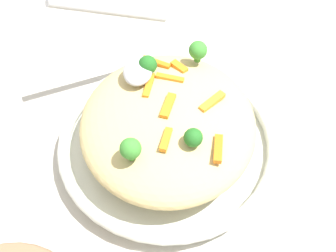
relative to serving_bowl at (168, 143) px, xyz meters
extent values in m
plane|color=beige|center=(0.00, 0.00, -0.02)|extent=(2.40, 2.40, 0.00)
cylinder|color=silver|center=(0.00, 0.00, -0.01)|extent=(0.29, 0.29, 0.02)
torus|color=silver|center=(0.00, 0.00, 0.01)|extent=(0.31, 0.31, 0.02)
torus|color=black|center=(0.00, 0.00, 0.01)|extent=(0.30, 0.30, 0.00)
ellipsoid|color=#D1BA7A|center=(0.00, 0.00, 0.05)|extent=(0.26, 0.24, 0.07)
cube|color=orange|center=(-0.06, -0.06, 0.08)|extent=(0.04, 0.01, 0.01)
cube|color=orange|center=(0.08, -0.01, 0.08)|extent=(0.03, 0.03, 0.01)
cube|color=orange|center=(0.05, 0.00, 0.08)|extent=(0.02, 0.04, 0.01)
cube|color=orange|center=(0.04, 0.03, 0.08)|extent=(0.04, 0.01, 0.01)
cube|color=orange|center=(-0.05, 0.00, 0.08)|extent=(0.03, 0.01, 0.01)
cube|color=orange|center=(0.01, -0.06, 0.08)|extent=(0.04, 0.04, 0.01)
cube|color=orange|center=(0.00, 0.00, 0.08)|extent=(0.04, 0.02, 0.01)
cube|color=orange|center=(0.09, 0.02, 0.08)|extent=(0.02, 0.04, 0.01)
cylinder|color=#205B1C|center=(-0.05, -0.03, 0.08)|extent=(0.01, 0.01, 0.01)
sphere|color=#236B23|center=(-0.05, -0.03, 0.09)|extent=(0.02, 0.02, 0.02)
cylinder|color=#377928|center=(0.10, -0.04, 0.08)|extent=(0.01, 0.01, 0.01)
sphere|color=#3D8E33|center=(0.10, -0.04, 0.09)|extent=(0.03, 0.03, 0.03)
cylinder|color=#377928|center=(-0.07, 0.04, 0.08)|extent=(0.01, 0.01, 0.01)
sphere|color=#3D8E33|center=(-0.07, 0.04, 0.09)|extent=(0.03, 0.03, 0.03)
cylinder|color=#205B1C|center=(0.06, 0.03, 0.08)|extent=(0.01, 0.01, 0.01)
sphere|color=#236B23|center=(0.06, 0.03, 0.09)|extent=(0.03, 0.03, 0.03)
ellipsoid|color=#B7B7BC|center=(0.06, 0.04, 0.09)|extent=(0.06, 0.04, 0.02)
cylinder|color=#B7B7BC|center=(0.13, 0.08, 0.13)|extent=(0.10, 0.15, 0.09)
camera|label=1|loc=(-0.35, -0.02, 0.50)|focal=45.81mm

